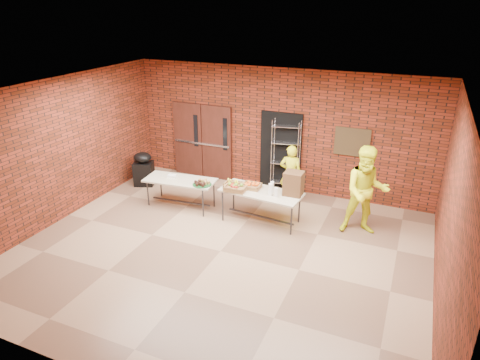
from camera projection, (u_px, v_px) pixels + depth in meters
name	position (u px, v px, depth m)	size (l,w,h in m)	color
room	(219.00, 179.00, 8.07)	(8.08, 7.08, 3.28)	brown
double_doors	(203.00, 141.00, 11.99)	(1.78, 0.12, 2.10)	#451C13
dark_doorway	(281.00, 152.00, 11.18)	(1.10, 0.06, 2.10)	black
bronze_plaque	(352.00, 142.00, 10.32)	(0.85, 0.04, 0.70)	#3B2A17
wire_rack	(285.00, 157.00, 11.02)	(0.72, 0.24, 1.95)	#B7B6BE
table_left	(180.00, 182.00, 10.36)	(1.78, 0.88, 0.71)	#B3A989
table_right	(261.00, 194.00, 9.60)	(1.90, 0.93, 0.76)	#B3A989
basket_bananas	(233.00, 184.00, 9.80)	(0.40, 0.31, 0.12)	olive
basket_oranges	(251.00, 186.00, 9.72)	(0.42, 0.33, 0.13)	olive
basket_apples	(236.00, 187.00, 9.62)	(0.48, 0.37, 0.15)	olive
muffin_tray	(202.00, 183.00, 10.02)	(0.45, 0.45, 0.11)	#12461D
napkin_box	(172.00, 176.00, 10.45)	(0.20, 0.13, 0.07)	white
coffee_dispenser	(294.00, 183.00, 9.33)	(0.40, 0.36, 0.53)	#53311C
cup_stack_front	(270.00, 189.00, 9.35)	(0.09, 0.09, 0.27)	white
cup_stack_mid	(276.00, 192.00, 9.27)	(0.07, 0.07, 0.21)	white
cup_stack_back	(272.00, 187.00, 9.51)	(0.08, 0.08, 0.24)	white
covered_grill	(144.00, 169.00, 11.65)	(0.63, 0.58, 0.93)	black
volunteer_woman	(290.00, 174.00, 10.58)	(0.54, 0.36, 1.48)	#F8FF1C
volunteer_man	(366.00, 191.00, 9.04)	(0.96, 0.75, 1.97)	#F8FF1C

